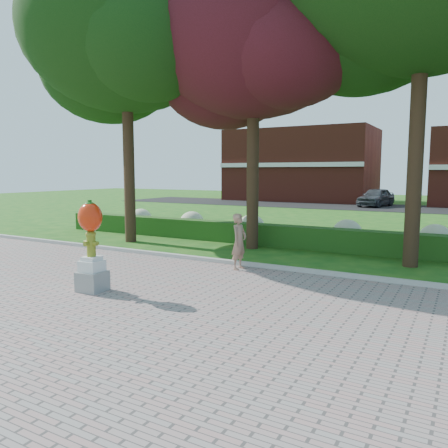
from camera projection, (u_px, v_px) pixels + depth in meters
name	position (u px, v px, depth m)	size (l,w,h in m)	color
ground	(218.00, 295.00, 10.05)	(100.00, 100.00, 0.00)	#145114
walkway	(85.00, 358.00, 6.59)	(40.00, 14.00, 0.04)	gray
curb	(270.00, 267.00, 12.64)	(40.00, 0.18, 0.15)	#ADADA5
lawn_hedge	(313.00, 238.00, 16.06)	(24.00, 0.70, 0.80)	#154714
hydrangea_row	(336.00, 232.00, 16.63)	(20.10, 1.10, 0.99)	beige
street	(396.00, 208.00, 34.29)	(50.00, 8.00, 0.02)	black
building_left	(301.00, 165.00, 43.94)	(14.00, 8.00, 7.00)	maroon
tree_far_left	(125.00, 39.00, 16.98)	(9.00, 7.68, 11.66)	black
tree_mid_left	(252.00, 45.00, 15.48)	(8.25, 7.04, 10.69)	black
hydrant_sculpture	(91.00, 243.00, 10.11)	(0.62, 0.62, 2.14)	gray
woman	(239.00, 242.00, 12.45)	(0.59, 0.38, 1.61)	#A2745D
parked_car	(376.00, 197.00, 35.81)	(1.81, 4.49, 1.53)	#404347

